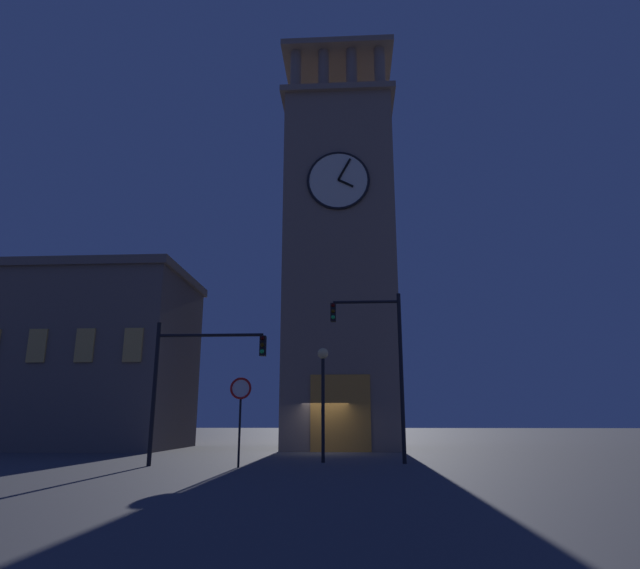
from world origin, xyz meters
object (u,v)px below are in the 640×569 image
object	(u,v)px
traffic_signal_near	(380,350)
street_lamp	(323,380)
no_horn_sign	(241,396)
adjacent_wing_building	(54,359)
clocktower	(340,266)
traffic_signal_mid	(194,368)

from	to	relation	value
traffic_signal_near	street_lamp	xyz separation A→B (m)	(2.32, -0.39, -1.15)
no_horn_sign	adjacent_wing_building	bearing A→B (deg)	-40.85
traffic_signal_near	street_lamp	distance (m)	2.62
clocktower	traffic_signal_near	distance (m)	13.92
traffic_signal_mid	clocktower	bearing A→B (deg)	-111.39
clocktower	street_lamp	bearing A→B (deg)	87.30
street_lamp	no_horn_sign	world-z (taller)	street_lamp
clocktower	no_horn_sign	bearing A→B (deg)	76.33
traffic_signal_near	no_horn_sign	bearing A→B (deg)	21.53
adjacent_wing_building	traffic_signal_mid	distance (m)	16.97
clocktower	traffic_signal_near	bearing A→B (deg)	98.47
clocktower	traffic_signal_mid	xyz separation A→B (m)	(5.29, 13.50, -7.83)
adjacent_wing_building	street_lamp	bearing A→B (deg)	150.07
street_lamp	traffic_signal_mid	bearing A→B (deg)	22.76
traffic_signal_near	street_lamp	world-z (taller)	traffic_signal_near
adjacent_wing_building	traffic_signal_mid	xyz separation A→B (m)	(-12.15, 11.72, -1.73)
clocktower	no_horn_sign	xyz separation A→B (m)	(3.39, 13.94, -8.90)
traffic_signal_near	no_horn_sign	distance (m)	5.86
adjacent_wing_building	traffic_signal_near	xyz separation A→B (m)	(-19.21, 10.11, -0.91)
street_lamp	no_horn_sign	distance (m)	3.81
traffic_signal_mid	no_horn_sign	size ratio (longest dim) A/B	1.69
traffic_signal_near	no_horn_sign	world-z (taller)	traffic_signal_near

